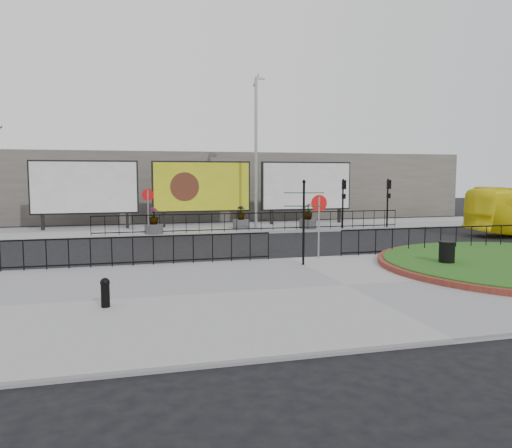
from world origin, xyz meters
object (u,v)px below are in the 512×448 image
object	(u,v)px
bollard	(105,291)
planter_b	(241,221)
planter_a	(154,225)
lamp_post	(256,150)
planter_c	(308,219)
fingerpost_sign	(304,214)
billboard_mid	(202,187)
litter_bin	(447,255)

from	to	relation	value
bollard	planter_b	xyz separation A→B (m)	(7.33, 16.76, 0.04)
planter_a	planter_b	world-z (taller)	planter_a
bollard	lamp_post	bearing A→B (deg)	63.76
bollard	planter_a	distance (m)	15.40
planter_b	planter_c	bearing A→B (deg)	-14.11
lamp_post	fingerpost_sign	bearing A→B (deg)	-97.06
billboard_mid	lamp_post	xyz separation A→B (m)	(3.01, -1.97, 2.23)
billboard_mid	litter_bin	bearing A→B (deg)	-69.99
lamp_post	planter_b	xyz separation A→B (m)	(-0.93, 0.00, -4.27)
bollard	planter_a	world-z (taller)	planter_a
litter_bin	planter_b	world-z (taller)	planter_b
lamp_post	planter_c	world-z (taller)	lamp_post
fingerpost_sign	planter_c	size ratio (longest dim) A/B	1.99
planter_a	lamp_post	bearing A→B (deg)	13.59
planter_b	billboard_mid	bearing A→B (deg)	136.44
billboard_mid	planter_c	distance (m)	6.97
planter_a	planter_b	xyz separation A→B (m)	(5.28, 1.50, -0.07)
billboard_mid	litter_bin	size ratio (longest dim) A/B	6.55
planter_a	fingerpost_sign	bearing A→B (deg)	-67.08
bollard	planter_a	xyz separation A→B (m)	(2.04, 15.26, 0.11)
billboard_mid	planter_c	bearing A→B (deg)	-26.24
billboard_mid	litter_bin	xyz separation A→B (m)	(6.00, -16.47, -2.00)
fingerpost_sign	planter_b	xyz separation A→B (m)	(0.62, 12.54, -1.41)
lamp_post	planter_a	bearing A→B (deg)	-166.41
billboard_mid	fingerpost_sign	bearing A→B (deg)	-84.28
fingerpost_sign	planter_b	bearing A→B (deg)	107.95
lamp_post	bollard	world-z (taller)	lamp_post
bollard	litter_bin	world-z (taller)	litter_bin
billboard_mid	lamp_post	world-z (taller)	lamp_post
bollard	planter_c	size ratio (longest dim) A/B	0.47
billboard_mid	planter_b	distance (m)	3.51
lamp_post	planter_b	distance (m)	4.37
billboard_mid	planter_a	xyz separation A→B (m)	(-3.21, -3.47, -1.97)
billboard_mid	litter_bin	world-z (taller)	billboard_mid
billboard_mid	fingerpost_sign	world-z (taller)	billboard_mid
billboard_mid	lamp_post	distance (m)	4.23
bollard	planter_c	bearing A→B (deg)	54.49
bollard	litter_bin	distance (m)	11.48
bollard	litter_bin	bearing A→B (deg)	11.37
fingerpost_sign	planter_c	distance (m)	12.48
planter_a	planter_c	size ratio (longest dim) A/B	0.96
fingerpost_sign	bollard	bearing A→B (deg)	-127.02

